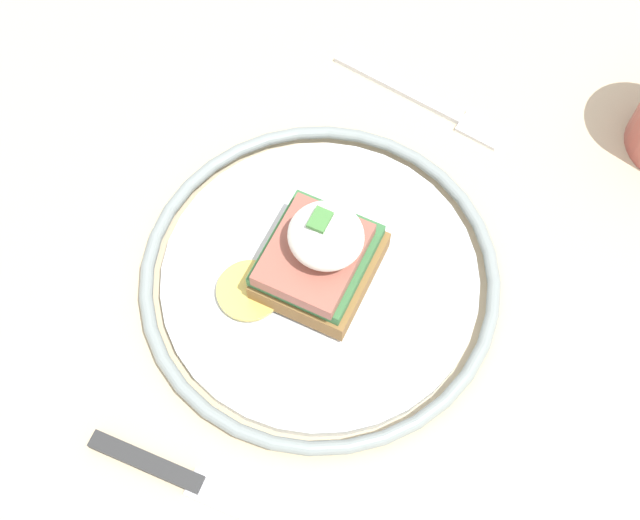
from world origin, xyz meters
TOP-DOWN VIEW (x-y plane):
  - ground_plane at (0.00, 0.00)m, footprint 6.00×6.00m
  - dining_table at (0.00, 0.00)m, footprint 0.92×0.69m
  - plate at (-0.01, 0.04)m, footprint 0.26×0.26m
  - sandwich at (-0.00, 0.04)m, footprint 0.10×0.10m
  - fork at (-0.19, 0.05)m, footprint 0.04×0.16m
  - knife at (0.16, 0.03)m, footprint 0.02×0.17m

SIDE VIEW (x-z plane):
  - ground_plane at x=0.00m, z-range 0.00..0.00m
  - dining_table at x=0.00m, z-range 0.23..0.96m
  - fork at x=-0.19m, z-range 0.72..0.73m
  - knife at x=0.16m, z-range 0.72..0.73m
  - plate at x=-0.01m, z-range 0.72..0.74m
  - sandwich at x=0.00m, z-range 0.73..0.81m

